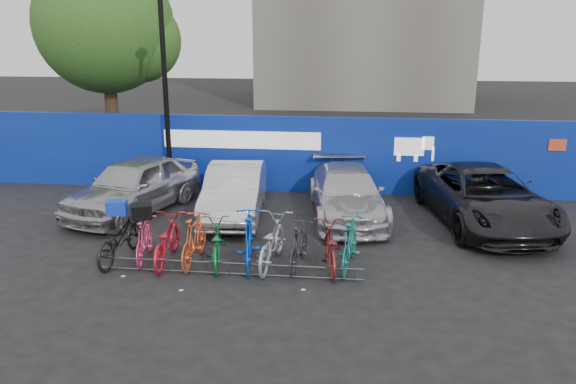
% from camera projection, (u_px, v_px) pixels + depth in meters
% --- Properties ---
extents(ground, '(100.00, 100.00, 0.00)m').
position_uv_depth(ground, '(235.00, 264.00, 12.33)').
color(ground, black).
rests_on(ground, ground).
extents(hoarding, '(22.00, 0.18, 2.40)m').
position_uv_depth(hoarding, '(274.00, 154.00, 17.73)').
color(hoarding, '#0A1E96').
rests_on(hoarding, ground).
extents(tree, '(5.40, 5.20, 7.80)m').
position_uv_depth(tree, '(111.00, 28.00, 21.29)').
color(tree, '#382314').
rests_on(tree, ground).
extents(lamppost, '(0.25, 0.50, 6.11)m').
position_uv_depth(lamppost, '(165.00, 88.00, 16.94)').
color(lamppost, black).
rests_on(lamppost, ground).
extents(bike_rack, '(5.60, 0.03, 0.30)m').
position_uv_depth(bike_rack, '(229.00, 268.00, 11.72)').
color(bike_rack, '#595B60').
rests_on(bike_rack, ground).
extents(car_0, '(3.16, 4.94, 1.56)m').
position_uv_depth(car_0, '(134.00, 185.00, 15.68)').
color(car_0, '#A8A9AD').
rests_on(car_0, ground).
extents(car_1, '(1.86, 4.38, 1.40)m').
position_uv_depth(car_1, '(235.00, 191.00, 15.41)').
color(car_1, silver).
rests_on(car_1, ground).
extents(car_2, '(2.49, 4.82, 1.34)m').
position_uv_depth(car_2, '(347.00, 193.00, 15.34)').
color(car_2, silver).
rests_on(car_2, ground).
extents(car_3, '(3.36, 5.74, 1.50)m').
position_uv_depth(car_3, '(484.00, 197.00, 14.74)').
color(car_3, black).
rests_on(car_3, ground).
extents(bike_0, '(0.84, 2.09, 1.07)m').
position_uv_depth(bike_0, '(120.00, 237.00, 12.43)').
color(bike_0, black).
rests_on(bike_0, ground).
extents(bike_1, '(0.71, 1.70, 0.99)m').
position_uv_depth(bike_1, '(144.00, 239.00, 12.42)').
color(bike_1, '#E93C76').
rests_on(bike_1, ground).
extents(bike_2, '(0.80, 1.98, 1.02)m').
position_uv_depth(bike_2, '(166.00, 240.00, 12.31)').
color(bike_2, red).
rests_on(bike_2, ground).
extents(bike_3, '(0.54, 1.84, 1.10)m').
position_uv_depth(bike_3, '(194.00, 240.00, 12.25)').
color(bike_3, '#D34F24').
rests_on(bike_3, ground).
extents(bike_4, '(1.01, 1.92, 0.96)m').
position_uv_depth(bike_4, '(216.00, 243.00, 12.22)').
color(bike_4, '#116B35').
rests_on(bike_4, ground).
extents(bike_5, '(0.85, 2.07, 1.21)m').
position_uv_depth(bike_5, '(249.00, 240.00, 12.10)').
color(bike_5, blue).
rests_on(bike_5, ground).
extents(bike_6, '(0.91, 2.11, 1.08)m').
position_uv_depth(bike_6, '(271.00, 242.00, 12.15)').
color(bike_6, '#9DA1A3').
rests_on(bike_6, ground).
extents(bike_7, '(0.67, 1.72, 1.00)m').
position_uv_depth(bike_7, '(299.00, 245.00, 12.05)').
color(bike_7, '#29292B').
rests_on(bike_7, ground).
extents(bike_8, '(0.89, 1.94, 0.98)m').
position_uv_depth(bike_8, '(330.00, 247.00, 11.98)').
color(bike_8, maroon).
rests_on(bike_8, ground).
extents(bike_9, '(0.79, 1.92, 1.12)m').
position_uv_depth(bike_9, '(350.00, 244.00, 11.99)').
color(bike_9, '#1C6E67').
rests_on(bike_9, ground).
extents(cargo_crate, '(0.48, 0.40, 0.30)m').
position_uv_depth(cargo_crate, '(117.00, 208.00, 12.24)').
color(cargo_crate, '#1331BE').
rests_on(cargo_crate, bike_0).
extents(cargo_topcase, '(0.52, 0.50, 0.31)m').
position_uv_depth(cargo_topcase, '(142.00, 211.00, 12.24)').
color(cargo_topcase, black).
rests_on(cargo_topcase, bike_1).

